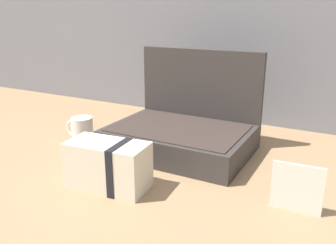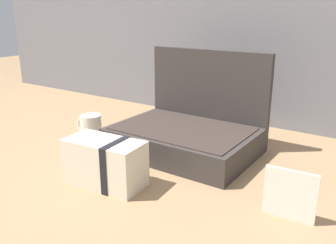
{
  "view_description": "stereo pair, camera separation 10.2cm",
  "coord_description": "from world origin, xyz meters",
  "px_view_note": "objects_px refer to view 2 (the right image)",
  "views": [
    {
      "loc": [
        0.43,
        -0.88,
        0.45
      ],
      "look_at": [
        -0.03,
        -0.02,
        0.15
      ],
      "focal_mm": 37.74,
      "sensor_mm": 36.0,
      "label": 1
    },
    {
      "loc": [
        0.52,
        -0.82,
        0.45
      ],
      "look_at": [
        -0.03,
        -0.02,
        0.15
      ],
      "focal_mm": 37.74,
      "sensor_mm": 36.0,
      "label": 2
    }
  ],
  "objects_px": {
    "cream_toiletry_bag": "(106,163)",
    "info_card_left": "(290,195)",
    "open_suitcase": "(189,130)",
    "coffee_mug": "(91,127)"
  },
  "relations": [
    {
      "from": "open_suitcase",
      "to": "coffee_mug",
      "type": "relative_size",
      "value": 4.04
    },
    {
      "from": "open_suitcase",
      "to": "info_card_left",
      "type": "height_order",
      "value": "open_suitcase"
    },
    {
      "from": "open_suitcase",
      "to": "info_card_left",
      "type": "xyz_separation_m",
      "value": [
        0.41,
        -0.23,
        -0.01
      ]
    },
    {
      "from": "open_suitcase",
      "to": "cream_toiletry_bag",
      "type": "relative_size",
      "value": 2.03
    },
    {
      "from": "cream_toiletry_bag",
      "to": "info_card_left",
      "type": "xyz_separation_m",
      "value": [
        0.46,
        0.11,
        -0.0
      ]
    },
    {
      "from": "cream_toiletry_bag",
      "to": "info_card_left",
      "type": "bearing_deg",
      "value": 13.24
    },
    {
      "from": "open_suitcase",
      "to": "coffee_mug",
      "type": "distance_m",
      "value": 0.37
    },
    {
      "from": "coffee_mug",
      "to": "info_card_left",
      "type": "bearing_deg",
      "value": -8.88
    },
    {
      "from": "cream_toiletry_bag",
      "to": "coffee_mug",
      "type": "height_order",
      "value": "cream_toiletry_bag"
    },
    {
      "from": "open_suitcase",
      "to": "coffee_mug",
      "type": "xyz_separation_m",
      "value": [
        -0.35,
        -0.11,
        -0.02
      ]
    }
  ]
}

